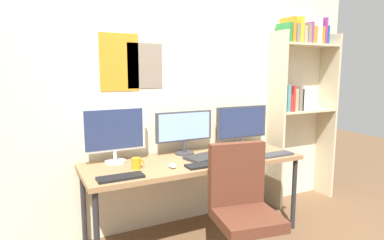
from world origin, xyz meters
The scene contains 14 objects.
wall_back centered at (0.00, 1.02, 1.30)m, with size 4.37×0.11×2.60m.
desk centered at (0.00, 0.60, 0.69)m, with size 1.97×0.68×0.74m.
bookshelf centered at (1.48, 0.83, 1.37)m, with size 0.83×0.28×2.11m.
office_chair centered at (0.06, -0.07, 0.40)m, with size 0.52×0.52×0.99m.
monitor_left centered at (-0.66, 0.81, 1.01)m, with size 0.54×0.18×0.48m.
monitor_center centered at (0.00, 0.81, 0.98)m, with size 0.57×0.18×0.41m.
monitor_right centered at (0.66, 0.81, 0.98)m, with size 0.60×0.18×0.43m.
keyboard_left centered at (-0.73, 0.37, 0.75)m, with size 0.34×0.13×0.02m, color black.
keyboard_center centered at (0.00, 0.37, 0.75)m, with size 0.37×0.13×0.02m, color black.
keyboard_right centered at (0.73, 0.37, 0.75)m, with size 0.35×0.13×0.02m, color #38383D.
mouse_left_side centered at (-0.28, 0.45, 0.76)m, with size 0.06×0.10×0.03m, color silver.
mouse_right_side centered at (0.36, 0.39, 0.76)m, with size 0.06×0.10×0.03m, color #38383D.
laptop_closed centered at (0.08, 0.57, 0.75)m, with size 0.32×0.22×0.02m, color #2D2D2D.
coffee_mug centered at (-0.55, 0.56, 0.79)m, with size 0.11×0.08×0.09m.
Camera 1 is at (-1.32, -1.94, 1.52)m, focal length 30.64 mm.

